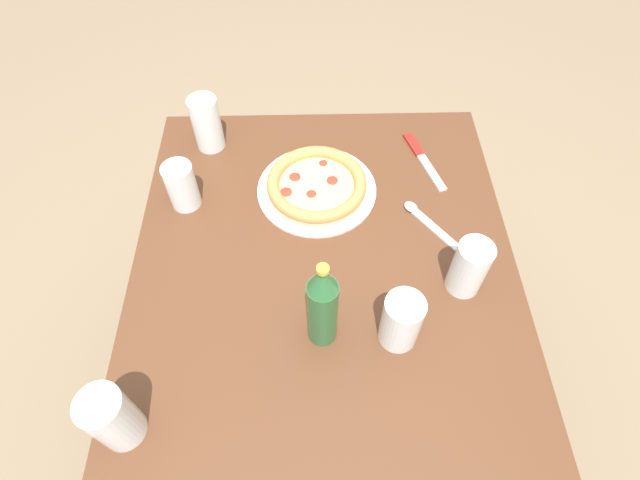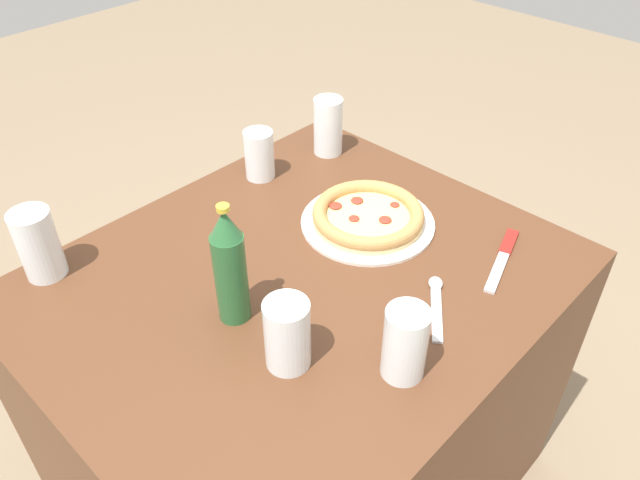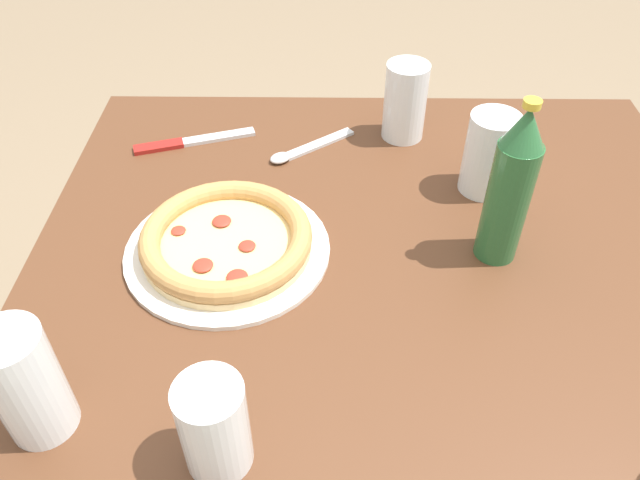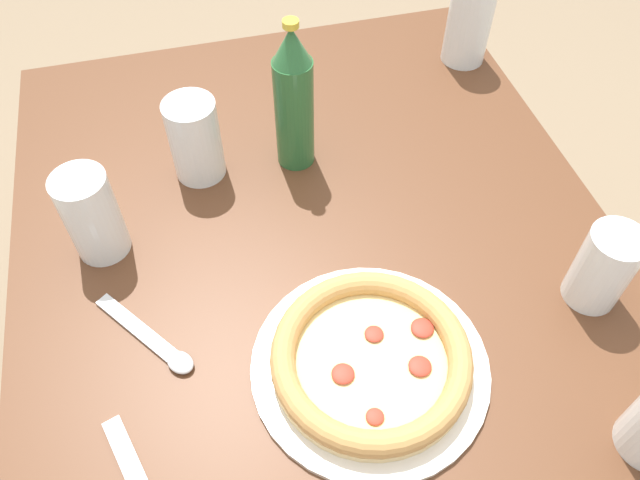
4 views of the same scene
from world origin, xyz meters
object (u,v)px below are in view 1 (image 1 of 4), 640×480
at_px(glass_lemonade, 114,419).
at_px(glass_water, 469,268).
at_px(pizza_salami, 317,185).
at_px(knife, 422,158).
at_px(glass_cola, 401,323).
at_px(spoon, 424,219).
at_px(beer_bottle, 323,306).
at_px(glass_orange_juice, 207,126).
at_px(glass_mango_juice, 182,188).

bearing_deg(glass_lemonade, glass_water, 113.46).
height_order(pizza_salami, knife, pizza_salami).
relative_size(glass_cola, knife, 0.63).
distance_m(glass_water, knife, 0.40).
bearing_deg(pizza_salami, spoon, 68.81).
xyz_separation_m(glass_lemonade, beer_bottle, (-0.19, 0.38, 0.05)).
xyz_separation_m(glass_water, beer_bottle, (0.11, -0.32, 0.05)).
bearing_deg(spoon, glass_cola, -18.22).
height_order(pizza_salami, spoon, pizza_salami).
relative_size(glass_orange_juice, glass_lemonade, 1.00).
relative_size(glass_cola, glass_water, 0.97).
bearing_deg(glass_mango_juice, pizza_salami, 95.50).
bearing_deg(pizza_salami, glass_mango_juice, -84.50).
height_order(pizza_salami, glass_lemonade, glass_lemonade).
distance_m(glass_cola, knife, 0.53).
distance_m(pizza_salami, glass_cola, 0.44).
distance_m(pizza_salami, glass_water, 0.43).
xyz_separation_m(glass_mango_juice, beer_bottle, (0.37, 0.33, 0.07)).
distance_m(beer_bottle, knife, 0.59).
xyz_separation_m(pizza_salami, knife, (-0.11, 0.29, -0.02)).
distance_m(pizza_salami, knife, 0.31).
height_order(pizza_salami, glass_mango_juice, glass_mango_juice).
relative_size(glass_water, spoon, 0.91).
bearing_deg(glass_cola, pizza_salami, -158.46).
bearing_deg(knife, glass_lemonade, -43.56).
bearing_deg(knife, glass_mango_juice, -77.42).
relative_size(glass_orange_juice, glass_mango_juice, 1.22).
distance_m(glass_cola, beer_bottle, 0.17).
bearing_deg(glass_lemonade, spoon, 127.49).
distance_m(knife, spoon, 0.21).
relative_size(glass_lemonade, glass_mango_juice, 1.22).
bearing_deg(glass_orange_juice, glass_cola, 37.58).
xyz_separation_m(pizza_salami, spoon, (0.10, 0.26, -0.02)).
bearing_deg(spoon, glass_orange_juice, -116.74).
bearing_deg(glass_water, beer_bottle, -70.65).
height_order(glass_cola, glass_lemonade, glass_lemonade).
height_order(glass_water, beer_bottle, beer_bottle).
height_order(pizza_salami, beer_bottle, beer_bottle).
bearing_deg(pizza_salami, glass_cola, 21.54).
xyz_separation_m(pizza_salami, glass_water, (0.29, 0.32, 0.05)).
bearing_deg(spoon, beer_bottle, -41.01).
height_order(glass_lemonade, knife, glass_lemonade).
relative_size(glass_mango_juice, knife, 0.57).
bearing_deg(knife, spoon, -7.23).
distance_m(glass_mango_juice, spoon, 0.60).
distance_m(glass_cola, spoon, 0.33).
relative_size(glass_cola, glass_mango_juice, 1.10).
distance_m(glass_orange_juice, glass_cola, 0.74).
bearing_deg(beer_bottle, glass_mango_juice, -137.75).
bearing_deg(glass_mango_juice, glass_lemonade, -4.36).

